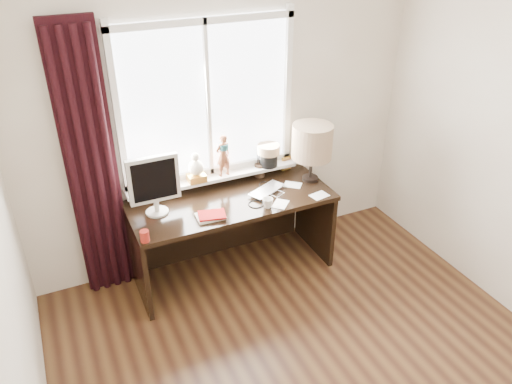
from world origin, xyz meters
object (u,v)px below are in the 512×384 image
laptop (267,190)px  desk (228,218)px  red_cup (145,236)px  monitor (154,182)px  table_lamp (312,142)px  mug (268,203)px

laptop → desk: 0.42m
laptop → red_cup: bearing=168.5°
red_cup → monitor: 0.46m
red_cup → table_lamp: bearing=11.5°
mug → monitor: monitor is taller
laptop → red_cup: 1.16m
laptop → desk: size_ratio=0.20×
desk → table_lamp: (0.76, -0.08, 0.61)m
red_cup → table_lamp: table_lamp is taller
laptop → table_lamp: size_ratio=0.66×
mug → table_lamp: table_lamp is taller
red_cup → desk: bearing=26.4°
desk → laptop: bearing=-19.3°
mug → laptop: bearing=65.8°
red_cup → laptop: bearing=14.3°
table_lamp → monitor: bearing=178.8°
desk → table_lamp: bearing=-6.0°
mug → monitor: bearing=160.5°
laptop → mug: bearing=-140.0°
red_cup → table_lamp: size_ratio=0.17×
red_cup → desk: (0.80, 0.40, -0.29)m
desk → table_lamp: size_ratio=3.27×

